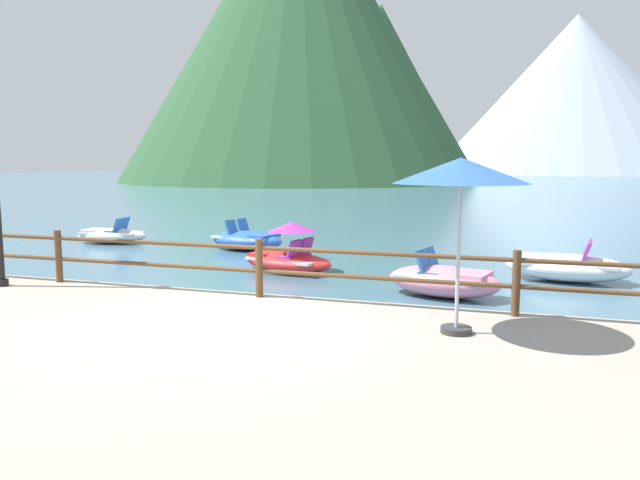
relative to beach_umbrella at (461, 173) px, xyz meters
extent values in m
plane|color=#477084|center=(-3.25, 39.59, -2.45)|extent=(200.00, 200.00, 0.00)
cube|color=#A39989|center=(-3.25, -2.61, -2.25)|extent=(28.00, 8.00, 0.40)
cylinder|color=brown|center=(-7.22, 1.14, -1.57)|extent=(0.12, 0.12, 0.95)
cylinder|color=brown|center=(-3.25, 1.14, -1.57)|extent=(0.12, 0.12, 0.95)
cylinder|color=brown|center=(0.71, 1.14, -1.57)|extent=(0.12, 0.12, 0.95)
cylinder|color=brown|center=(-3.25, 1.14, -1.24)|extent=(23.80, 0.07, 0.07)
cylinder|color=brown|center=(-3.25, 1.14, -1.62)|extent=(23.80, 0.07, 0.07)
cylinder|color=black|center=(-7.93, 0.54, -1.99)|extent=(0.20, 0.20, 0.12)
cylinder|color=#B2B2B7|center=(0.00, 0.00, -1.05)|extent=(0.05, 0.05, 2.00)
cone|color=blue|center=(0.00, 0.00, 0.03)|extent=(1.70, 1.70, 0.32)
cylinder|color=#333333|center=(0.00, 0.00, -2.01)|extent=(0.40, 0.40, 0.08)
ellipsoid|color=white|center=(1.76, 6.26, -2.15)|extent=(2.70, 1.55, 0.59)
cube|color=silver|center=(1.76, 6.26, -2.05)|extent=(2.11, 1.26, 0.06)
cube|color=purple|center=(1.98, 6.49, -1.98)|extent=(0.44, 0.44, 0.08)
cube|color=purple|center=(2.16, 6.47, -1.76)|extent=(0.25, 0.42, 0.43)
cube|color=purple|center=(1.93, 5.99, -1.98)|extent=(0.44, 0.44, 0.08)
cube|color=purple|center=(2.11, 5.97, -1.76)|extent=(0.25, 0.42, 0.43)
cube|color=white|center=(1.06, 6.34, -1.99)|extent=(0.66, 0.95, 0.12)
ellipsoid|color=blue|center=(-6.85, 8.42, -2.17)|extent=(2.60, 1.86, 0.55)
cube|color=silver|center=(-6.85, 8.42, -2.08)|extent=(2.04, 1.50, 0.06)
cube|color=blue|center=(-7.08, 8.20, -2.01)|extent=(0.48, 0.48, 0.08)
cube|color=blue|center=(-7.26, 8.24, -1.79)|extent=(0.30, 0.44, 0.43)
cube|color=blue|center=(-6.95, 8.72, -2.01)|extent=(0.48, 0.48, 0.08)
cube|color=blue|center=(-7.13, 8.76, -1.79)|extent=(0.30, 0.44, 0.43)
cube|color=blue|center=(-6.22, 8.27, -2.02)|extent=(0.72, 1.03, 0.12)
ellipsoid|color=pink|center=(-0.61, 3.90, -2.15)|extent=(2.41, 1.61, 0.59)
cube|color=silver|center=(-0.61, 3.90, -2.05)|extent=(1.89, 1.30, 0.06)
cube|color=blue|center=(-0.82, 3.71, -1.98)|extent=(0.48, 0.48, 0.08)
cube|color=blue|center=(-1.00, 3.75, -1.76)|extent=(0.29, 0.44, 0.43)
cube|color=blue|center=(-0.72, 4.15, -1.98)|extent=(0.48, 0.48, 0.08)
cube|color=blue|center=(-0.89, 4.20, -1.76)|extent=(0.29, 0.44, 0.43)
cube|color=pink|center=(-0.02, 3.76, -1.99)|extent=(0.66, 0.88, 0.12)
ellipsoid|color=white|center=(-11.53, 8.39, -2.21)|extent=(2.44, 1.48, 0.47)
cube|color=silver|center=(-11.53, 8.39, -2.13)|extent=(1.91, 1.20, 0.06)
cube|color=blue|center=(-11.40, 8.64, -2.06)|extent=(0.46, 0.46, 0.08)
cube|color=blue|center=(-11.22, 8.67, -1.84)|extent=(0.27, 0.43, 0.43)
cube|color=blue|center=(-11.33, 8.20, -2.06)|extent=(0.46, 0.46, 0.08)
cube|color=blue|center=(-11.15, 8.23, -1.84)|extent=(0.27, 0.43, 0.43)
cube|color=white|center=(-12.16, 8.30, -2.07)|extent=(0.62, 0.86, 0.12)
ellipsoid|color=red|center=(-4.42, 5.47, -2.22)|extent=(2.56, 1.79, 0.45)
cube|color=silver|center=(-4.42, 5.47, -2.15)|extent=(2.01, 1.44, 0.06)
cube|color=purple|center=(-4.19, 5.66, -2.08)|extent=(0.49, 0.49, 0.08)
cube|color=purple|center=(-4.01, 5.61, -1.86)|extent=(0.30, 0.44, 0.43)
cube|color=purple|center=(-4.31, 5.19, -2.08)|extent=(0.49, 0.49, 0.08)
cube|color=purple|center=(-4.14, 5.14, -1.86)|extent=(0.30, 0.44, 0.43)
cube|color=red|center=(-5.03, 5.64, -2.09)|extent=(0.72, 0.96, 0.12)
cone|color=purple|center=(-4.31, 5.44, -1.38)|extent=(1.42, 1.42, 0.22)
cone|color=#2D5633|center=(-26.06, 66.27, 16.37)|extent=(45.01, 45.01, 37.64)
cone|color=#2D5633|center=(-17.06, 72.27, 8.84)|extent=(24.75, 24.75, 22.58)
cone|color=#9EADBC|center=(10.71, 128.15, 13.37)|extent=(56.76, 56.76, 31.62)
camera|label=1|loc=(0.69, -7.79, 0.16)|focal=34.21mm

